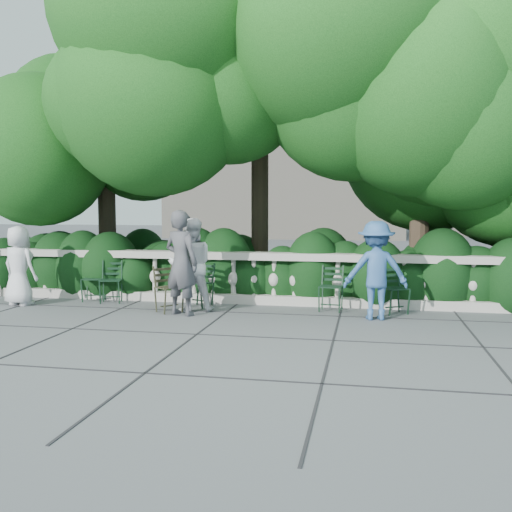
% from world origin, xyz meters
% --- Properties ---
extents(ground, '(90.00, 90.00, 0.00)m').
position_xyz_m(ground, '(0.00, 0.00, 0.00)').
color(ground, '#4D4F54').
rests_on(ground, ground).
extents(balustrade, '(12.00, 0.44, 1.00)m').
position_xyz_m(balustrade, '(0.00, 1.80, 0.49)').
color(balustrade, '#9E998E').
rests_on(balustrade, ground).
extents(shrub_hedge, '(15.00, 2.60, 1.70)m').
position_xyz_m(shrub_hedge, '(0.00, 3.00, 0.00)').
color(shrub_hedge, black).
rests_on(shrub_hedge, ground).
extents(tree_canopy, '(15.04, 6.52, 6.78)m').
position_xyz_m(tree_canopy, '(0.69, 3.19, 3.96)').
color(tree_canopy, '#3F3023').
rests_on(tree_canopy, ground).
extents(chair_a, '(0.55, 0.58, 0.84)m').
position_xyz_m(chair_a, '(-2.92, 1.20, 0.00)').
color(chair_a, black).
rests_on(chair_a, ground).
extents(chair_b, '(0.52, 0.55, 0.84)m').
position_xyz_m(chair_b, '(-3.36, 1.31, 0.00)').
color(chair_b, black).
rests_on(chair_b, ground).
extents(chair_c, '(0.59, 0.61, 0.84)m').
position_xyz_m(chair_c, '(-1.19, 1.12, 0.00)').
color(chair_c, black).
rests_on(chair_c, ground).
extents(chair_d, '(0.62, 0.63, 0.84)m').
position_xyz_m(chair_d, '(2.50, 1.12, 0.00)').
color(chair_d, black).
rests_on(chair_d, ground).
extents(chair_e, '(0.49, 0.52, 0.84)m').
position_xyz_m(chair_e, '(1.30, 1.11, 0.00)').
color(chair_e, black).
rests_on(chair_e, ground).
extents(chair_weathered, '(0.65, 0.65, 0.84)m').
position_xyz_m(chair_weathered, '(-1.39, 0.52, 0.00)').
color(chair_weathered, black).
rests_on(chair_weathered, ground).
extents(person_businessman, '(0.84, 0.66, 1.51)m').
position_xyz_m(person_businessman, '(-4.56, 0.77, 0.76)').
color(person_businessman, silver).
rests_on(person_businessman, ground).
extents(person_woman_grey, '(0.78, 0.65, 1.82)m').
position_xyz_m(person_woman_grey, '(-1.20, 0.42, 0.91)').
color(person_woman_grey, '#414247').
rests_on(person_woman_grey, ground).
extents(person_casual_man, '(0.99, 0.89, 1.68)m').
position_xyz_m(person_casual_man, '(-1.16, 0.82, 0.84)').
color(person_casual_man, white).
rests_on(person_casual_man, ground).
extents(person_older_blue, '(1.14, 0.77, 1.64)m').
position_xyz_m(person_older_blue, '(2.10, 0.68, 0.82)').
color(person_older_blue, '#2E568B').
rests_on(person_older_blue, ground).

